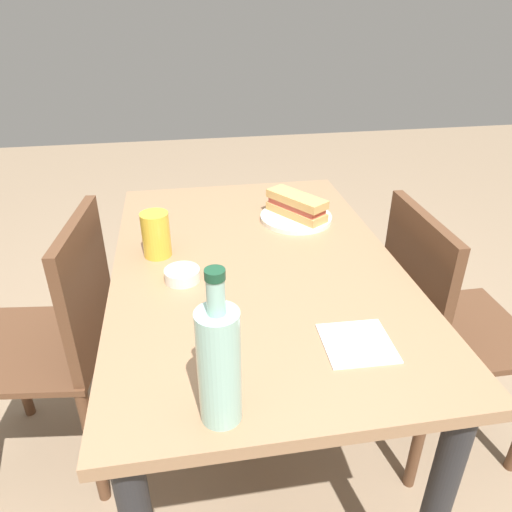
{
  "coord_description": "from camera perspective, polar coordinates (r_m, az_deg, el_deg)",
  "views": [
    {
      "loc": [
        1.09,
        -0.18,
        1.41
      ],
      "look_at": [
        0.0,
        0.0,
        0.79
      ],
      "focal_mm": 33.81,
      "sensor_mm": 36.0,
      "label": 1
    }
  ],
  "objects": [
    {
      "name": "baguette_sandwich_near",
      "position": [
        1.5,
        4.82,
        6.0
      ],
      "size": [
        0.2,
        0.17,
        0.07
      ],
      "color": "tan",
      "rests_on": "plate_near"
    },
    {
      "name": "chair_far",
      "position": [
        1.6,
        20.63,
        -7.39
      ],
      "size": [
        0.4,
        0.4,
        0.87
      ],
      "color": "brown",
      "rests_on": "ground"
    },
    {
      "name": "paper_napkin",
      "position": [
        1.02,
        11.88,
        -10.04
      ],
      "size": [
        0.14,
        0.14,
        0.0
      ],
      "primitive_type": "cube",
      "rotation": [
        0.0,
        0.0,
        -0.03
      ],
      "color": "white",
      "rests_on": "dining_table"
    },
    {
      "name": "plate_near",
      "position": [
        1.52,
        4.75,
        4.56
      ],
      "size": [
        0.22,
        0.22,
        0.01
      ],
      "primitive_type": "cylinder",
      "color": "silver",
      "rests_on": "dining_table"
    },
    {
      "name": "ground_plane",
      "position": [
        1.79,
        0.0,
        -22.65
      ],
      "size": [
        8.0,
        8.0,
        0.0
      ],
      "primitive_type": "plane",
      "color": "#8C755B"
    },
    {
      "name": "beer_glass",
      "position": [
        1.31,
        -11.75,
        2.5
      ],
      "size": [
        0.08,
        0.08,
        0.12
      ],
      "primitive_type": "cylinder",
      "color": "gold",
      "rests_on": "dining_table"
    },
    {
      "name": "chair_near",
      "position": [
        1.56,
        -22.11,
        -8.75
      ],
      "size": [
        0.45,
        0.45,
        0.87
      ],
      "color": "brown",
      "rests_on": "ground"
    },
    {
      "name": "water_bottle",
      "position": [
        0.79,
        -4.38,
        -12.6
      ],
      "size": [
        0.07,
        0.07,
        0.29
      ],
      "color": "#99C6B7",
      "rests_on": "dining_table"
    },
    {
      "name": "knife_near",
      "position": [
        1.55,
        5.78,
        5.59
      ],
      "size": [
        0.17,
        0.07,
        0.01
      ],
      "color": "silver",
      "rests_on": "plate_near"
    },
    {
      "name": "dining_table",
      "position": [
        1.34,
        0.0,
        -5.51
      ],
      "size": [
        1.15,
        0.74,
        0.77
      ],
      "color": "#997251",
      "rests_on": "ground"
    },
    {
      "name": "olive_bowl",
      "position": [
        1.21,
        -8.72,
        -2.22
      ],
      "size": [
        0.09,
        0.09,
        0.03
      ],
      "primitive_type": "cylinder",
      "color": "silver",
      "rests_on": "dining_table"
    }
  ]
}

